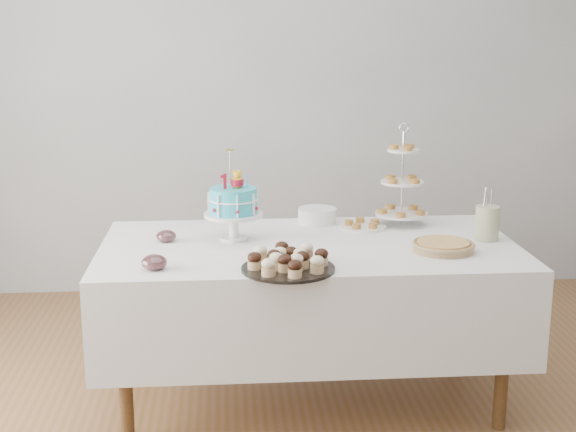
{
  "coord_description": "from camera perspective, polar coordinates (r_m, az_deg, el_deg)",
  "views": [
    {
      "loc": [
        -0.38,
        -3.26,
        1.75
      ],
      "look_at": [
        -0.1,
        0.3,
        0.9
      ],
      "focal_mm": 50.0,
      "sensor_mm": 36.0,
      "label": 1
    }
  ],
  "objects": [
    {
      "name": "table",
      "position": [
        3.78,
        1.48,
        -5.32
      ],
      "size": [
        1.92,
        1.02,
        0.77
      ],
      "color": "silver",
      "rests_on": "floor"
    },
    {
      "name": "plate_stack",
      "position": [
        4.1,
        2.09,
        0.03
      ],
      "size": [
        0.2,
        0.2,
        0.08
      ],
      "color": "white",
      "rests_on": "table"
    },
    {
      "name": "utensil_pitcher",
      "position": [
        3.87,
        13.98,
        -0.4
      ],
      "size": [
        0.12,
        0.11,
        0.25
      ],
      "rotation": [
        0.0,
        0.0,
        0.04
      ],
      "color": "beige",
      "rests_on": "table"
    },
    {
      "name": "tiered_stand",
      "position": [
        4.06,
        8.13,
        2.35
      ],
      "size": [
        0.27,
        0.27,
        0.52
      ],
      "color": "silver",
      "rests_on": "table"
    },
    {
      "name": "jam_bowl_a",
      "position": [
        3.36,
        -9.49,
        -3.28
      ],
      "size": [
        0.11,
        0.11,
        0.06
      ],
      "color": "silver",
      "rests_on": "table"
    },
    {
      "name": "walls",
      "position": [
        3.31,
        2.11,
        6.36
      ],
      "size": [
        5.04,
        4.04,
        2.7
      ],
      "color": "gray",
      "rests_on": "floor"
    },
    {
      "name": "pastry_plate",
      "position": [
        4.02,
        5.32,
        -0.62
      ],
      "size": [
        0.24,
        0.24,
        0.04
      ],
      "color": "white",
      "rests_on": "table"
    },
    {
      "name": "pie",
      "position": [
        3.65,
        10.98,
        -2.09
      ],
      "size": [
        0.28,
        0.28,
        0.04
      ],
      "color": "#A38259",
      "rests_on": "table"
    },
    {
      "name": "floor",
      "position": [
        3.72,
        1.93,
        -14.75
      ],
      "size": [
        5.0,
        5.0,
        0.0
      ],
      "primitive_type": "plane",
      "color": "brown",
      "rests_on": "ground"
    },
    {
      "name": "jam_bowl_b",
      "position": [
        3.78,
        -8.65,
        -1.43
      ],
      "size": [
        0.09,
        0.09,
        0.06
      ],
      "color": "silver",
      "rests_on": "table"
    },
    {
      "name": "cupcake_tray",
      "position": [
        3.31,
        0.01,
        -3.15
      ],
      "size": [
        0.39,
        0.39,
        0.09
      ],
      "color": "black",
      "rests_on": "table"
    },
    {
      "name": "birthday_cake",
      "position": [
        3.76,
        -3.89,
        0.0
      ],
      "size": [
        0.28,
        0.28,
        0.43
      ],
      "rotation": [
        0.0,
        0.0,
        0.15
      ],
      "color": "white",
      "rests_on": "table"
    }
  ]
}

